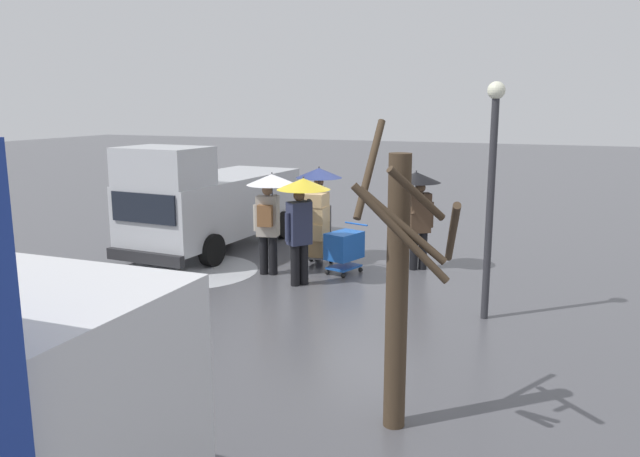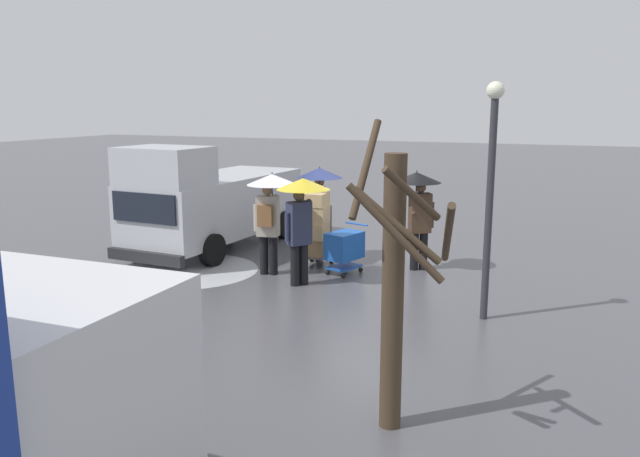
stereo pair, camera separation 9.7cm
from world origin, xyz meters
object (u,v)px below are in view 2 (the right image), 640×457
at_px(cargo_van_parked_right, 211,201).
at_px(pedestrian_pink_side, 270,200).
at_px(pedestrian_far_side, 319,191).
at_px(street_lamp, 491,177).
at_px(shopping_cart_vendor, 344,247).
at_px(pedestrian_white_side, 301,205).
at_px(pedestrian_black_side, 418,197).
at_px(hand_dolly_boxes, 317,225).
at_px(bare_tree_near, 395,281).

relative_size(cargo_van_parked_right, pedestrian_pink_side, 2.54).
xyz_separation_m(pedestrian_far_side, street_lamp, (-4.06, 2.67, 0.79)).
xyz_separation_m(shopping_cart_vendor, pedestrian_white_side, (0.50, 1.08, 1.02)).
bearing_deg(pedestrian_pink_side, cargo_van_parked_right, -32.66).
distance_m(pedestrian_pink_side, pedestrian_black_side, 3.12).
height_order(hand_dolly_boxes, pedestrian_black_side, pedestrian_black_side).
bearing_deg(cargo_van_parked_right, hand_dolly_boxes, 170.59).
xyz_separation_m(pedestrian_white_side, pedestrian_far_side, (0.44, -1.99, 0.00)).
xyz_separation_m(bare_tree_near, street_lamp, (-0.43, -4.03, 0.70)).
xyz_separation_m(shopping_cart_vendor, pedestrian_black_side, (-1.32, -0.88, 1.00)).
height_order(pedestrian_black_side, street_lamp, street_lamp).
relative_size(shopping_cart_vendor, pedestrian_pink_side, 0.47).
height_order(shopping_cart_vendor, street_lamp, street_lamp).
relative_size(pedestrian_black_side, pedestrian_white_side, 1.00).
distance_m(shopping_cart_vendor, pedestrian_white_side, 1.57).
relative_size(cargo_van_parked_right, pedestrian_white_side, 2.54).
height_order(pedestrian_black_side, bare_tree_near, bare_tree_near).
distance_m(cargo_van_parked_right, pedestrian_far_side, 2.89).
bearing_deg(pedestrian_pink_side, pedestrian_far_side, -106.22).
distance_m(pedestrian_pink_side, pedestrian_far_side, 1.62).
bearing_deg(cargo_van_parked_right, shopping_cart_vendor, 166.81).
height_order(hand_dolly_boxes, pedestrian_white_side, pedestrian_white_side).
distance_m(hand_dolly_boxes, street_lamp, 4.71).
distance_m(cargo_van_parked_right, bare_tree_near, 9.34).
relative_size(pedestrian_far_side, street_lamp, 0.56).
height_order(cargo_van_parked_right, pedestrian_far_side, cargo_van_parked_right).
relative_size(bare_tree_near, street_lamp, 0.87).
height_order(shopping_cart_vendor, pedestrian_black_side, pedestrian_black_side).
bearing_deg(hand_dolly_boxes, cargo_van_parked_right, -9.41).
height_order(shopping_cart_vendor, hand_dolly_boxes, hand_dolly_boxes).
bearing_deg(hand_dolly_boxes, bare_tree_near, 119.37).
height_order(pedestrian_pink_side, pedestrian_far_side, same).
bearing_deg(pedestrian_far_side, shopping_cart_vendor, 136.11).
bearing_deg(pedestrian_black_side, pedestrian_far_side, -0.50).
xyz_separation_m(hand_dolly_boxes, pedestrian_far_side, (0.15, -0.51, 0.68)).
height_order(pedestrian_black_side, pedestrian_far_side, same).
bearing_deg(cargo_van_parked_right, pedestrian_white_side, 149.17).
xyz_separation_m(pedestrian_far_side, bare_tree_near, (-3.63, 6.70, 0.09)).
bearing_deg(shopping_cart_vendor, pedestrian_black_side, -146.22).
distance_m(pedestrian_white_side, pedestrian_far_side, 2.03).
xyz_separation_m(shopping_cart_vendor, hand_dolly_boxes, (0.79, -0.39, 0.33)).
height_order(pedestrian_pink_side, street_lamp, street_lamp).
xyz_separation_m(pedestrian_pink_side, bare_tree_near, (-4.09, 5.14, 0.11)).
xyz_separation_m(cargo_van_parked_right, hand_dolly_boxes, (-3.01, 0.50, -0.28)).
xyz_separation_m(cargo_van_parked_right, pedestrian_far_side, (-2.86, -0.01, 0.41)).
bearing_deg(pedestrian_white_side, hand_dolly_boxes, -78.74).
height_order(pedestrian_pink_side, bare_tree_near, bare_tree_near).
relative_size(pedestrian_pink_side, bare_tree_near, 0.64).
bearing_deg(pedestrian_far_side, hand_dolly_boxes, 106.36).
distance_m(pedestrian_white_side, bare_tree_near, 5.69).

